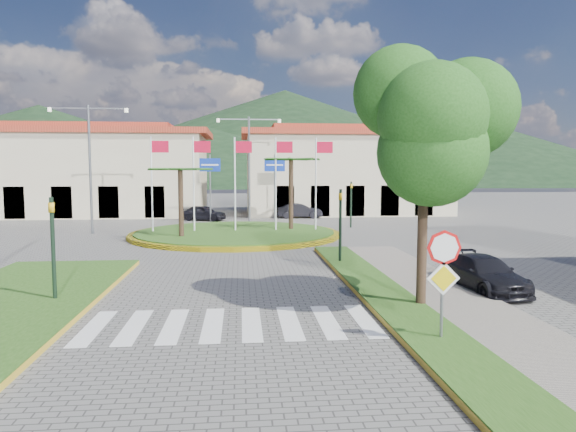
{
  "coord_description": "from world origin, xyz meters",
  "views": [
    {
      "loc": [
        0.35,
        -9.1,
        3.99
      ],
      "look_at": [
        1.93,
        8.0,
        2.45
      ],
      "focal_mm": 32.0,
      "sensor_mm": 36.0,
      "label": 1
    }
  ],
  "objects": [
    {
      "name": "building_left",
      "position": [
        -14.0,
        38.0,
        3.9
      ],
      "size": [
        23.32,
        9.54,
        8.05
      ],
      "color": "beige",
      "rests_on": "ground"
    },
    {
      "name": "car_dark_a",
      "position": [
        -2.62,
        31.95,
        0.61
      ],
      "size": [
        3.88,
        2.71,
        1.23
      ],
      "primitive_type": "imported",
      "rotation": [
        0.0,
        0.0,
        1.18
      ],
      "color": "black",
      "rests_on": "ground"
    },
    {
      "name": "ground",
      "position": [
        0.0,
        0.0,
        0.0
      ],
      "size": [
        160.0,
        160.0,
        0.0
      ],
      "primitive_type": "plane",
      "color": "slate",
      "rests_on": "ground"
    },
    {
      "name": "roundabout_island",
      "position": [
        0.0,
        22.0,
        0.17
      ],
      "size": [
        12.7,
        12.7,
        6.0
      ],
      "color": "yellow",
      "rests_on": "ground"
    },
    {
      "name": "street_lamp_centre",
      "position": [
        1.0,
        30.0,
        4.5
      ],
      "size": [
        4.8,
        0.16,
        8.0
      ],
      "color": "slate",
      "rests_on": "ground"
    },
    {
      "name": "traffic_light_left",
      "position": [
        -5.2,
        6.5,
        1.94
      ],
      "size": [
        0.15,
        0.18,
        3.2
      ],
      "color": "black",
      "rests_on": "ground"
    },
    {
      "name": "crosswalk",
      "position": [
        0.0,
        4.0,
        0.01
      ],
      "size": [
        8.0,
        3.0,
        0.01
      ],
      "primitive_type": "cube",
      "color": "silver",
      "rests_on": "ground"
    },
    {
      "name": "car_side_right",
      "position": [
        8.37,
        7.0,
        0.57
      ],
      "size": [
        1.89,
        4.04,
        1.14
      ],
      "primitive_type": "imported",
      "rotation": [
        0.0,
        0.0,
        0.08
      ],
      "color": "black",
      "rests_on": "ground"
    },
    {
      "name": "verge_right",
      "position": [
        4.8,
        2.0,
        0.09
      ],
      "size": [
        1.6,
        28.0,
        0.18
      ],
      "primitive_type": "cube",
      "color": "#254C15",
      "rests_on": "ground"
    },
    {
      "name": "white_van",
      "position": [
        -10.37,
        36.05,
        0.59
      ],
      "size": [
        4.28,
        1.98,
        1.19
      ],
      "primitive_type": "imported",
      "rotation": [
        0.0,
        0.0,
        1.57
      ],
      "color": "silver",
      "rests_on": "ground"
    },
    {
      "name": "deciduous_tree",
      "position": [
        5.5,
        5.0,
        5.18
      ],
      "size": [
        3.6,
        3.6,
        6.8
      ],
      "color": "black",
      "rests_on": "ground"
    },
    {
      "name": "hill_far_mid",
      "position": [
        15.0,
        160.0,
        15.0
      ],
      "size": [
        180.0,
        180.0,
        30.0
      ],
      "primitive_type": "cone",
      "color": "black",
      "rests_on": "ground"
    },
    {
      "name": "hill_near_back",
      "position": [
        -10.0,
        130.0,
        8.0
      ],
      "size": [
        110.0,
        110.0,
        16.0
      ],
      "primitive_type": "cone",
      "color": "black",
      "rests_on": "ground"
    },
    {
      "name": "car_dark_b",
      "position": [
        5.23,
        33.39,
        0.62
      ],
      "size": [
        3.81,
        1.44,
        1.24
      ],
      "primitive_type": "imported",
      "rotation": [
        0.0,
        0.0,
        1.54
      ],
      "color": "black",
      "rests_on": "ground"
    },
    {
      "name": "hill_far_east",
      "position": [
        70.0,
        135.0,
        9.0
      ],
      "size": [
        120.0,
        120.0,
        18.0
      ],
      "primitive_type": "cone",
      "color": "black",
      "rests_on": "ground"
    },
    {
      "name": "building_right",
      "position": [
        10.0,
        38.0,
        3.9
      ],
      "size": [
        19.08,
        9.54,
        8.05
      ],
      "color": "beige",
      "rests_on": "ground"
    },
    {
      "name": "street_lamp_west",
      "position": [
        -9.0,
        24.0,
        4.5
      ],
      "size": [
        4.8,
        0.16,
        8.0
      ],
      "color": "slate",
      "rests_on": "ground"
    },
    {
      "name": "hill_far_west",
      "position": [
        -55.0,
        140.0,
        11.0
      ],
      "size": [
        140.0,
        140.0,
        22.0
      ],
      "primitive_type": "cone",
      "color": "black",
      "rests_on": "ground"
    },
    {
      "name": "median_left",
      "position": [
        -6.5,
        6.0,
        0.09
      ],
      "size": [
        5.0,
        14.0,
        0.18
      ],
      "primitive_type": "cube",
      "color": "#254C15",
      "rests_on": "ground"
    },
    {
      "name": "traffic_light_far",
      "position": [
        8.0,
        26.0,
        1.94
      ],
      "size": [
        0.18,
        0.15,
        3.2
      ],
      "color": "black",
      "rests_on": "ground"
    },
    {
      "name": "direction_sign_west",
      "position": [
        -2.0,
        30.97,
        3.53
      ],
      "size": [
        1.6,
        0.14,
        5.2
      ],
      "color": "slate",
      "rests_on": "ground"
    },
    {
      "name": "stop_sign",
      "position": [
        4.9,
        1.96,
        1.79
      ],
      "size": [
        0.8,
        0.11,
        2.65
      ],
      "color": "slate",
      "rests_on": "ground"
    },
    {
      "name": "sidewalk_right",
      "position": [
        6.0,
        2.0,
        0.07
      ],
      "size": [
        4.0,
        28.0,
        0.15
      ],
      "primitive_type": "cube",
      "color": "gray",
      "rests_on": "ground"
    },
    {
      "name": "direction_sign_east",
      "position": [
        3.0,
        30.97,
        3.53
      ],
      "size": [
        1.6,
        0.14,
        5.2
      ],
      "color": "slate",
      "rests_on": "ground"
    },
    {
      "name": "traffic_light_right",
      "position": [
        4.5,
        12.0,
        1.94
      ],
      "size": [
        0.15,
        0.18,
        3.2
      ],
      "color": "black",
      "rests_on": "ground"
    }
  ]
}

